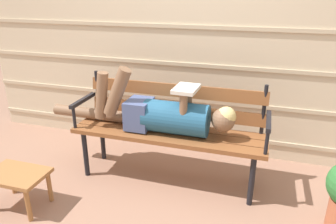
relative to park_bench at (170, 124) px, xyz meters
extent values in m
plane|color=#936B56|center=(0.00, -0.22, -0.51)|extent=(12.00, 12.00, 0.00)
cube|color=beige|center=(0.00, 0.61, 0.57)|extent=(4.61, 0.06, 2.17)
cube|color=#C1AD8E|center=(0.00, 0.58, -0.33)|extent=(4.61, 0.02, 0.04)
cube|color=#C1AD8E|center=(0.00, 0.58, 0.03)|extent=(4.61, 0.02, 0.04)
cube|color=#C1AD8E|center=(0.00, 0.58, 0.39)|extent=(4.61, 0.02, 0.04)
cube|color=#C1AD8E|center=(0.00, 0.58, 0.76)|extent=(4.61, 0.02, 0.04)
cube|color=brown|center=(0.00, -0.20, -0.06)|extent=(1.65, 0.13, 0.04)
cube|color=brown|center=(0.00, -0.06, -0.06)|extent=(1.65, 0.13, 0.04)
cube|color=brown|center=(0.00, 0.07, -0.06)|extent=(1.65, 0.13, 0.04)
cube|color=brown|center=(0.00, 0.14, 0.07)|extent=(1.58, 0.05, 0.11)
cube|color=brown|center=(0.00, 0.14, 0.26)|extent=(1.58, 0.05, 0.11)
cylinder|color=black|center=(-0.76, 0.14, 0.17)|extent=(0.03, 0.03, 0.42)
cylinder|color=black|center=(0.76, 0.14, 0.17)|extent=(0.03, 0.03, 0.42)
cylinder|color=black|center=(-0.73, -0.23, -0.29)|extent=(0.04, 0.04, 0.43)
cylinder|color=black|center=(0.73, -0.23, -0.29)|extent=(0.04, 0.04, 0.43)
cylinder|color=black|center=(-0.73, 0.10, -0.29)|extent=(0.04, 0.04, 0.43)
cylinder|color=black|center=(0.73, 0.10, -0.29)|extent=(0.04, 0.04, 0.43)
cube|color=black|center=(-0.80, -0.06, 0.16)|extent=(0.04, 0.39, 0.03)
cylinder|color=black|center=(-0.80, -0.23, 0.06)|extent=(0.03, 0.03, 0.20)
cube|color=black|center=(0.80, -0.06, 0.16)|extent=(0.04, 0.39, 0.03)
cylinder|color=black|center=(0.80, -0.23, 0.06)|extent=(0.03, 0.03, 0.20)
cylinder|color=#23567A|center=(0.07, -0.06, 0.09)|extent=(0.54, 0.27, 0.27)
cube|color=#475684|center=(-0.26, -0.06, 0.09)|extent=(0.20, 0.26, 0.24)
sphere|color=brown|center=(0.46, -0.06, 0.12)|extent=(0.19, 0.19, 0.19)
sphere|color=#E0C67A|center=(0.48, -0.06, 0.15)|extent=(0.16, 0.16, 0.16)
cylinder|color=brown|center=(-0.42, -0.12, 0.29)|extent=(0.27, 0.11, 0.44)
cylinder|color=brown|center=(-0.57, -0.12, 0.24)|extent=(0.15, 0.09, 0.42)
cylinder|color=brown|center=(-0.74, 0.00, 0.01)|extent=(0.80, 0.10, 0.10)
cylinder|color=brown|center=(0.15, -0.14, 0.21)|extent=(0.06, 0.06, 0.24)
cylinder|color=brown|center=(0.15, 0.02, 0.21)|extent=(0.06, 0.06, 0.24)
cube|color=silver|center=(0.15, -0.06, 0.35)|extent=(0.19, 0.26, 0.03)
cube|color=#9E6638|center=(-0.99, -0.77, -0.22)|extent=(0.45, 0.31, 0.03)
cylinder|color=#9E6638|center=(-0.81, -0.89, -0.37)|extent=(0.04, 0.04, 0.27)
cylinder|color=#9E6638|center=(-1.17, -0.65, -0.37)|extent=(0.04, 0.04, 0.27)
cylinder|color=#9E6638|center=(-0.81, -0.65, -0.37)|extent=(0.04, 0.04, 0.27)
camera|label=1|loc=(0.72, -2.41, 1.10)|focal=34.00mm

